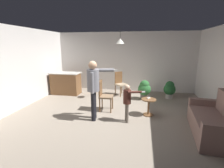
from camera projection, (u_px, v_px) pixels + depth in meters
ground at (112, 117)px, 4.91m from camera, size 7.68×7.68×0.00m
wall_back at (125, 62)px, 7.66m from camera, size 6.40×0.10×2.70m
wall_left at (12, 70)px, 5.18m from camera, size 0.10×6.40×2.70m
couch_floral at (216, 122)px, 3.88m from camera, size 1.04×1.88×1.00m
kitchen_counter at (66, 83)px, 7.23m from camera, size 1.26×0.66×0.95m
side_table_by_couch at (149, 105)px, 4.99m from camera, size 0.44×0.44×0.52m
person_adult at (94, 84)px, 4.55m from camera, size 0.80×0.57×1.69m
person_child at (127, 99)px, 4.49m from camera, size 0.58×0.30×1.07m
dining_chair_by_counter at (120, 83)px, 7.04m from camera, size 0.59×0.59×1.00m
dining_chair_near_wall at (104, 94)px, 5.34m from camera, size 0.43×0.43×1.00m
potted_plant_corner at (170, 89)px, 6.60m from camera, size 0.46×0.46×0.71m
potted_plant_by_wall at (144, 89)px, 6.50m from camera, size 0.50×0.50×0.77m
spare_remote_on_table at (149, 98)px, 4.99m from camera, size 0.11×0.13×0.04m
ceiling_light_pendant at (120, 41)px, 6.01m from camera, size 0.32×0.32×0.55m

